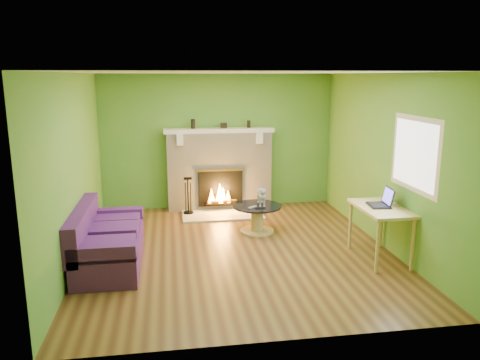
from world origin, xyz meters
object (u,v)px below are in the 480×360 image
(coffee_table, at_px, (257,217))
(cat, at_px, (261,195))
(desk, at_px, (381,213))
(sofa, at_px, (106,242))

(coffee_table, xyz_separation_m, cat, (0.08, 0.05, 0.36))
(coffee_table, xyz_separation_m, desk, (1.49, -1.44, 0.41))
(desk, height_order, cat, cat)
(coffee_table, relative_size, desk, 0.78)
(desk, bearing_deg, cat, 133.53)
(sofa, distance_m, coffee_table, 2.54)
(coffee_table, bearing_deg, desk, -43.91)
(desk, distance_m, cat, 2.05)
(sofa, relative_size, desk, 1.74)
(sofa, distance_m, desk, 3.85)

